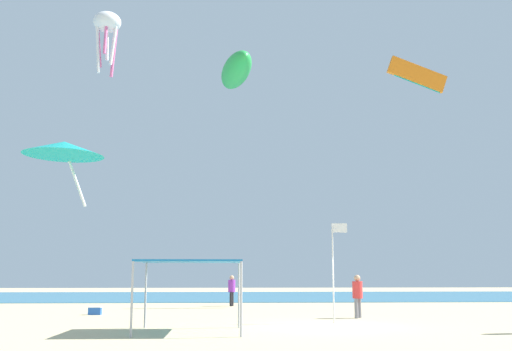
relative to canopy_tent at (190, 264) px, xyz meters
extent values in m
cube|color=#D1BA8C|center=(4.72, 1.86, -2.22)|extent=(110.00, 110.00, 0.10)
cube|color=teal|center=(4.72, 29.28, -2.15)|extent=(110.00, 21.28, 0.03)
cylinder|color=#B2B2B7|center=(-1.61, -1.52, -1.06)|extent=(0.07, 0.07, 2.21)
cylinder|color=#B2B2B7|center=(1.61, -1.52, -1.06)|extent=(0.07, 0.07, 2.21)
cylinder|color=#B2B2B7|center=(-1.61, 1.52, -1.06)|extent=(0.07, 0.07, 2.21)
cylinder|color=#B2B2B7|center=(1.61, 1.52, -1.06)|extent=(0.07, 0.07, 2.21)
cube|color=#1972B7|center=(0.00, 0.00, 0.07)|extent=(3.29, 3.12, 0.06)
cylinder|color=black|center=(1.54, 15.19, -1.77)|extent=(0.15, 0.15, 0.79)
cylinder|color=black|center=(1.46, 14.89, -1.77)|extent=(0.15, 0.15, 0.79)
cylinder|color=purple|center=(1.50, 15.04, -1.04)|extent=(0.41, 0.41, 0.68)
sphere|color=tan|center=(1.50, 15.04, -0.57)|extent=(0.26, 0.26, 0.26)
cylinder|color=slate|center=(6.78, 5.75, -1.76)|extent=(0.16, 0.16, 0.81)
cylinder|color=slate|center=(6.59, 5.50, -1.76)|extent=(0.16, 0.16, 0.81)
cylinder|color=red|center=(6.69, 5.62, -1.00)|extent=(0.42, 0.42, 0.71)
sphere|color=tan|center=(6.69, 5.62, -0.52)|extent=(0.26, 0.26, 0.26)
cylinder|color=silver|center=(5.25, 3.26, -0.29)|extent=(0.06, 0.06, 3.76)
cube|color=white|center=(5.55, 3.26, 1.42)|extent=(0.55, 0.02, 0.35)
cube|color=blue|center=(-4.72, 8.22, -2.01)|extent=(0.56, 0.36, 0.32)
cube|color=white|center=(-4.72, 8.22, -1.83)|extent=(0.57, 0.37, 0.03)
ellipsoid|color=white|center=(-8.82, 27.54, 20.21)|extent=(2.49, 2.49, 1.65)
cylinder|color=white|center=(-8.88, 28.24, 18.43)|extent=(0.28, 0.51, 2.55)
cylinder|color=pink|center=(-9.45, 27.83, 18.05)|extent=(0.55, 0.39, 3.32)
cylinder|color=white|center=(-9.39, 27.14, 17.67)|extent=(0.59, 0.49, 4.08)
cylinder|color=pink|center=(-8.75, 26.84, 18.43)|extent=(0.28, 0.51, 2.55)
cylinder|color=white|center=(-8.18, 27.25, 18.05)|extent=(0.55, 0.39, 3.32)
cylinder|color=pink|center=(-8.25, 27.94, 17.67)|extent=(0.59, 0.49, 4.08)
ellipsoid|color=green|center=(1.85, 25.83, 15.59)|extent=(3.56, 7.42, 2.43)
cone|color=pink|center=(1.85, 25.83, 16.70)|extent=(1.31, 1.21, 0.92)
cube|color=orange|center=(12.83, 15.01, 11.76)|extent=(3.80, 0.41, 2.29)
cube|color=teal|center=(12.83, 15.01, 11.25)|extent=(2.93, 0.21, 1.27)
cone|color=teal|center=(-7.59, 12.22, 6.30)|extent=(4.81, 4.80, 0.83)
cylinder|color=white|center=(-7.35, 14.04, 4.93)|extent=(1.41, 0.33, 3.17)
camera|label=1|loc=(1.13, -19.56, -0.30)|focal=41.79mm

